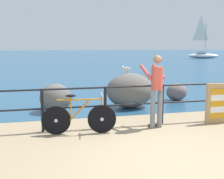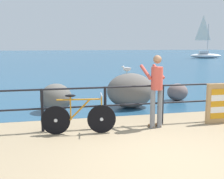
# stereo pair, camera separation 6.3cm
# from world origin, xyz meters

# --- Properties ---
(ground_plane) EXTENTS (120.00, 120.00, 0.10)m
(ground_plane) POSITION_xyz_m (0.00, 20.00, -0.05)
(ground_plane) COLOR #937F60
(sea_surface) EXTENTS (120.00, 90.00, 0.01)m
(sea_surface) POSITION_xyz_m (0.00, 48.15, 0.00)
(sea_surface) COLOR navy
(sea_surface) RESTS_ON ground_plane
(promenade_railing) EXTENTS (7.55, 0.07, 1.02)m
(promenade_railing) POSITION_xyz_m (0.00, 2.16, 0.64)
(promenade_railing) COLOR black
(promenade_railing) RESTS_ON ground_plane
(bicycle) EXTENTS (1.69, 0.48, 0.92)m
(bicycle) POSITION_xyz_m (-1.43, 1.80, 0.39)
(bicycle) COLOR black
(bicycle) RESTS_ON ground_plane
(person_at_railing) EXTENTS (0.51, 0.66, 1.78)m
(person_at_railing) POSITION_xyz_m (0.46, 1.88, 0.99)
(person_at_railing) COLOR slate
(person_at_railing) RESTS_ON ground_plane
(folded_deckchair_stack) EXTENTS (0.84, 0.10, 1.04)m
(folded_deckchair_stack) POSITION_xyz_m (2.28, 1.90, 0.52)
(folded_deckchair_stack) COLOR tan
(folded_deckchair_stack) RESTS_ON ground_plane
(breakwater_boulder_main) EXTENTS (1.53, 1.14, 1.12)m
(breakwater_boulder_main) POSITION_xyz_m (0.50, 4.19, 0.56)
(breakwater_boulder_main) COLOR #605B56
(breakwater_boulder_main) RESTS_ON ground
(breakwater_boulder_left) EXTENTS (0.94, 0.92, 0.86)m
(breakwater_boulder_left) POSITION_xyz_m (-1.87, 4.11, 0.43)
(breakwater_boulder_left) COLOR #5E5B55
(breakwater_boulder_left) RESTS_ON ground
(breakwater_boulder_right) EXTENTS (0.77, 0.60, 0.63)m
(breakwater_boulder_right) POSITION_xyz_m (2.49, 4.90, 0.31)
(breakwater_boulder_right) COLOR #6F5E5C
(breakwater_boulder_right) RESTS_ON ground
(seagull) EXTENTS (0.34, 0.21, 0.23)m
(seagull) POSITION_xyz_m (0.40, 4.28, 1.26)
(seagull) COLOR gold
(seagull) RESTS_ON breakwater_boulder_main
(sailboat) EXTENTS (4.58, 2.68, 6.16)m
(sailboat) POSITION_xyz_m (20.46, 33.19, 0.71)
(sailboat) COLOR white
(sailboat) RESTS_ON sea_surface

